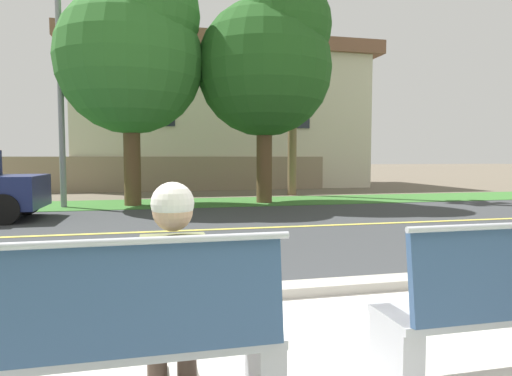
% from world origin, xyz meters
% --- Properties ---
extents(ground_plane, '(140.00, 140.00, 0.00)m').
position_xyz_m(ground_plane, '(0.00, 8.00, 0.00)').
color(ground_plane, '#665B4C').
extents(curb_edge, '(44.00, 0.30, 0.11)m').
position_xyz_m(curb_edge, '(0.00, 2.35, 0.06)').
color(curb_edge, '#ADA89E').
rests_on(curb_edge, ground_plane).
extents(street_asphalt, '(52.00, 8.00, 0.01)m').
position_xyz_m(street_asphalt, '(0.00, 6.50, 0.00)').
color(street_asphalt, '#383A3D').
rests_on(street_asphalt, ground_plane).
extents(road_centre_line, '(48.00, 0.14, 0.01)m').
position_xyz_m(road_centre_line, '(0.00, 6.50, 0.01)').
color(road_centre_line, '#E0CC4C').
rests_on(road_centre_line, ground_plane).
extents(far_verge_grass, '(48.00, 2.80, 0.02)m').
position_xyz_m(far_verge_grass, '(0.00, 11.60, 0.01)').
color(far_verge_grass, '#38702D').
rests_on(far_verge_grass, ground_plane).
extents(bench_left, '(1.77, 0.48, 1.01)m').
position_xyz_m(bench_left, '(-1.22, 0.43, 0.45)').
color(bench_left, '#9EA0A8').
rests_on(bench_left, ground_plane).
extents(seated_person_olive, '(0.52, 0.68, 1.25)m').
position_xyz_m(seated_person_olive, '(-0.89, 0.60, 0.68)').
color(seated_person_olive, '#47382D').
rests_on(seated_person_olive, ground_plane).
extents(streetlamp, '(0.24, 2.10, 7.22)m').
position_xyz_m(streetlamp, '(-3.38, 11.39, 4.12)').
color(streetlamp, gray).
rests_on(streetlamp, ground_plane).
extents(shade_tree_far_left, '(4.05, 4.05, 6.69)m').
position_xyz_m(shade_tree_far_left, '(-1.43, 11.16, 4.34)').
color(shade_tree_far_left, brown).
rests_on(shade_tree_far_left, ground_plane).
extents(shade_tree_left, '(4.00, 4.00, 6.60)m').
position_xyz_m(shade_tree_left, '(2.41, 11.11, 4.29)').
color(shade_tree_left, brown).
rests_on(shade_tree_left, ground_plane).
extents(garden_wall, '(13.00, 0.36, 1.40)m').
position_xyz_m(garden_wall, '(-0.25, 16.65, 0.70)').
color(garden_wall, gray).
rests_on(garden_wall, ground_plane).
extents(house_across_street, '(13.81, 6.91, 6.56)m').
position_xyz_m(house_across_street, '(2.25, 19.85, 3.32)').
color(house_across_street, beige).
rests_on(house_across_street, ground_plane).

